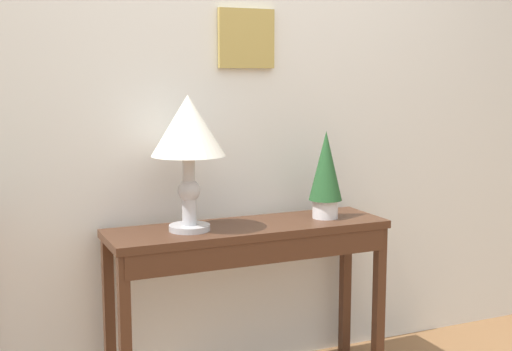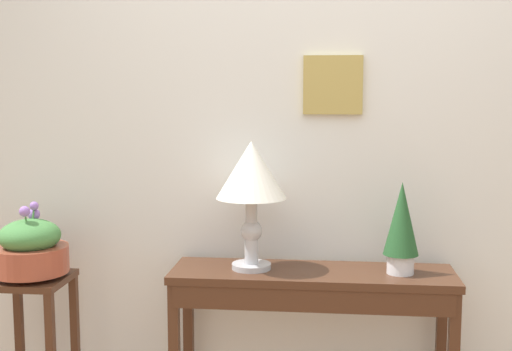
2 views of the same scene
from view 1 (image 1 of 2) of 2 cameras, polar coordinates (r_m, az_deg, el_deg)
back_wall_with_art at (r=3.24m, az=-2.80°, el=8.12°), size 9.00×0.13×2.80m
console_table at (r=3.07m, az=-0.46°, el=-6.23°), size 1.26×0.37×0.75m
table_lamp at (r=2.90m, az=-5.62°, el=3.52°), size 0.31×0.31×0.58m
potted_plant_on_console at (r=3.18m, az=5.77°, el=0.33°), size 0.15×0.15×0.40m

